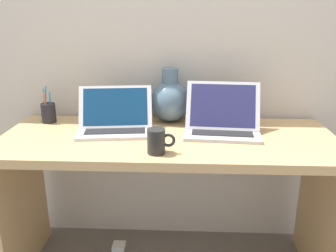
% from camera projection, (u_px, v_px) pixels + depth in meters
% --- Properties ---
extents(back_wall, '(4.40, 0.04, 2.40)m').
position_uv_depth(back_wall, '(171.00, 29.00, 1.81)').
color(back_wall, beige).
rests_on(back_wall, ground).
extents(desk, '(1.56, 0.60, 0.74)m').
position_uv_depth(desk, '(168.00, 166.00, 1.68)').
color(desk, tan).
rests_on(desk, ground).
extents(laptop_left, '(0.38, 0.27, 0.20)m').
position_uv_depth(laptop_left, '(116.00, 120.00, 1.70)').
color(laptop_left, silver).
rests_on(laptop_left, desk).
extents(laptop_right, '(0.37, 0.28, 0.23)m').
position_uv_depth(laptop_right, '(222.00, 120.00, 1.67)').
color(laptop_right, '#B2B2B7').
rests_on(laptop_right, desk).
extents(green_vase, '(0.20, 0.20, 0.28)m').
position_uv_depth(green_vase, '(170.00, 100.00, 1.83)').
color(green_vase, slate).
rests_on(green_vase, desk).
extents(coffee_mug, '(0.12, 0.07, 0.10)m').
position_uv_depth(coffee_mug, '(157.00, 141.00, 1.43)').
color(coffee_mug, black).
rests_on(coffee_mug, desk).
extents(pen_cup, '(0.07, 0.07, 0.19)m').
position_uv_depth(pen_cup, '(48.00, 112.00, 1.82)').
color(pen_cup, black).
rests_on(pen_cup, desk).
extents(power_brick, '(0.07, 0.07, 0.03)m').
position_uv_depth(power_brick, '(119.00, 246.00, 2.00)').
color(power_brick, white).
rests_on(power_brick, ground).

